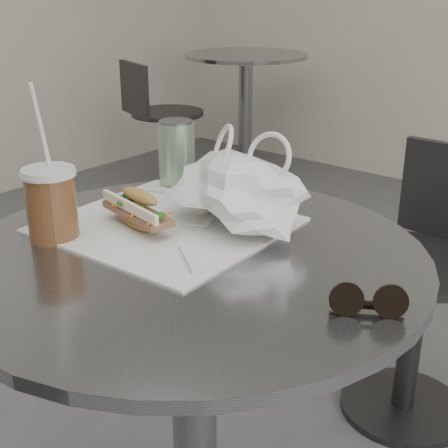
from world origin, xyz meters
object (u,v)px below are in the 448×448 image
Objects in this scene: sunglasses at (368,303)px; cafe_table at (194,393)px; bg_table at (245,102)px; iced_coffee at (51,203)px; drink_can at (177,155)px; banh_mi at (139,210)px; bg_chair at (161,138)px; chair_far at (421,302)px.

cafe_table is at bearing 146.47° from sunglasses.
bg_table is at bearing 97.71° from sunglasses.
sunglasses is at bearing -49.02° from bg_table.
iced_coffee is at bearing -58.98° from bg_table.
banh_mi is at bearing -62.55° from drink_can.
cafe_table is 2.72m from bg_table.
cafe_table and bg_table have the same top height.
bg_table is 1.00× the size of bg_chair.
banh_mi is at bearing 175.02° from cafe_table.
banh_mi is 0.24m from drink_can.
iced_coffee reaches higher than chair_far.
cafe_table is 5.42× the size of drink_can.
drink_can reaches higher than sunglasses.
bg_table is 0.58m from bg_chair.
sunglasses reaches higher than bg_chair.
banh_mi is 0.45m from sunglasses.
bg_table reaches higher than chair_far.
chair_far is 1.08m from iced_coffee.
cafe_table is at bearing -42.55° from drink_can.
chair_far is 7.77× the size of sunglasses.
cafe_table is 1.03× the size of chair_far.
bg_chair is 7.81× the size of sunglasses.
chair_far is at bearing -39.39° from bg_table.
bg_chair is (-0.16, -0.54, -0.13)m from bg_table.
drink_can is at bearing 62.92° from chair_far.
bg_table and bg_chair have the same top height.
bg_chair is 3.53× the size of banh_mi.
drink_can is at bearing 137.45° from cafe_table.
bg_table is 5.27× the size of drink_can.
chair_far is at bearing 72.21° from iced_coffee.
sunglasses is at bearing 107.18° from chair_far.
drink_can is at bearing 124.79° from sunglasses.
bg_chair is at bearing -106.43° from bg_table.
bg_chair is (-1.76, 1.66, -0.13)m from cafe_table.
cafe_table is 0.48m from drink_can.
banh_mi is at bearing -26.25° from bg_chair.
bg_table is at bearing 121.02° from iced_coffee.
sunglasses is (0.23, -0.82, 0.43)m from chair_far.
cafe_table is 0.41m from iced_coffee.
bg_chair is 2.84× the size of iced_coffee.
banh_mi reaches higher than bg_table.
drink_can is (1.36, -1.98, 0.34)m from bg_table.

